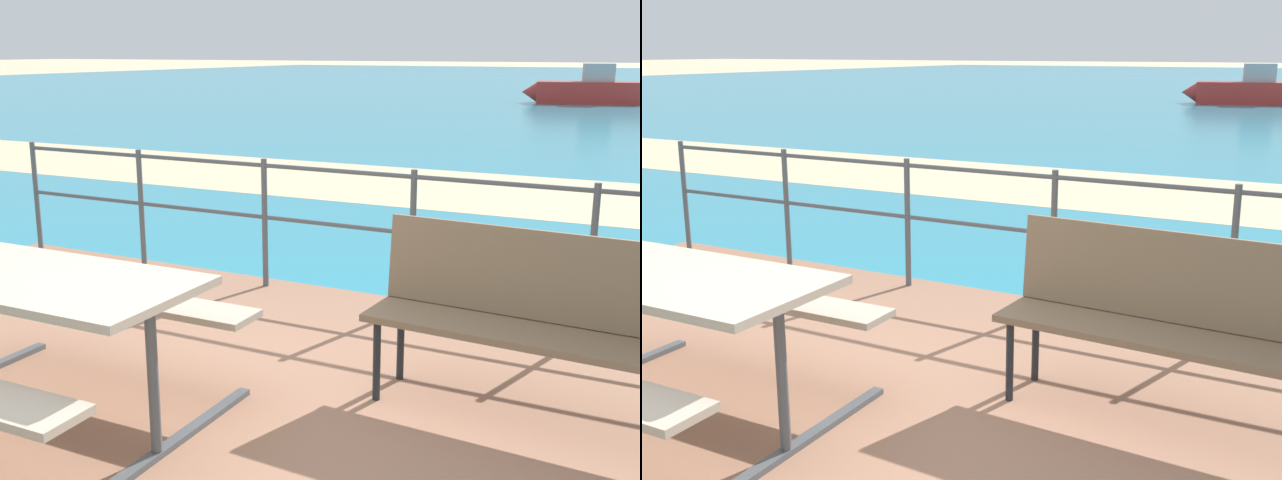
% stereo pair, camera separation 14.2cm
% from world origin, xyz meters
% --- Properties ---
extents(ground_plane, '(240.00, 240.00, 0.00)m').
position_xyz_m(ground_plane, '(0.00, 0.00, 0.00)').
color(ground_plane, beige).
extents(patio_paving, '(6.40, 5.20, 0.06)m').
position_xyz_m(patio_paving, '(0.00, 0.00, 0.03)').
color(patio_paving, '#996B51').
rests_on(patio_paving, ground).
extents(beach_strip, '(54.04, 3.95, 0.01)m').
position_xyz_m(beach_strip, '(0.00, 7.51, 0.01)').
color(beach_strip, beige).
rests_on(beach_strip, ground).
extents(picnic_table, '(1.70, 1.48, 0.76)m').
position_xyz_m(picnic_table, '(-0.42, -0.03, 0.65)').
color(picnic_table, tan).
rests_on(picnic_table, patio_paving).
extents(park_bench, '(1.76, 0.50, 0.91)m').
position_xyz_m(park_bench, '(1.75, 1.15, 0.61)').
color(park_bench, '#7A6047').
rests_on(park_bench, patio_paving).
extents(railing_fence, '(5.94, 0.04, 0.98)m').
position_xyz_m(railing_fence, '(0.00, 2.42, 0.68)').
color(railing_fence, '#4C5156').
rests_on(railing_fence, patio_paving).
extents(boat_mid, '(4.13, 2.03, 1.37)m').
position_xyz_m(boat_mid, '(-1.75, 26.00, 0.48)').
color(boat_mid, red).
rests_on(boat_mid, sea_water).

